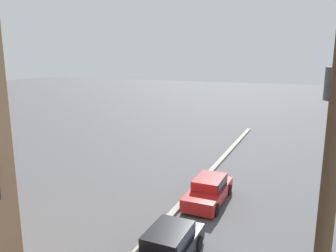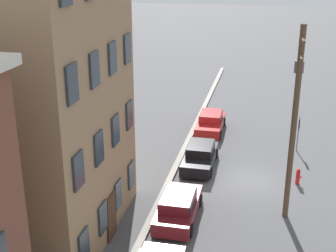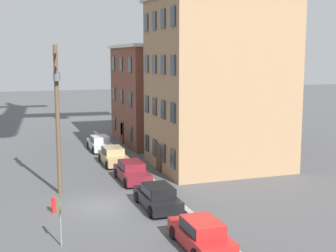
# 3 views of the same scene
# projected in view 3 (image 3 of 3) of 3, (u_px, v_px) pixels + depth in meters

# --- Properties ---
(ground_plane) EXTENTS (200.00, 200.00, 0.00)m
(ground_plane) POSITION_uv_depth(u_px,v_px,m) (102.00, 206.00, 28.17)
(ground_plane) COLOR #4C4C4F
(kerb_strip) EXTENTS (56.00, 0.36, 0.16)m
(kerb_strip) POSITION_uv_depth(u_px,v_px,m) (172.00, 198.00, 29.60)
(kerb_strip) COLOR #9E998E
(kerb_strip) RESTS_ON ground_plane
(apartment_corner) EXTENTS (11.26, 11.92, 10.12)m
(apartment_corner) POSITION_uv_depth(u_px,v_px,m) (175.00, 93.00, 49.51)
(apartment_corner) COLOR brown
(apartment_corner) RESTS_ON ground_plane
(apartment_midblock) EXTENTS (9.23, 10.46, 13.65)m
(apartment_midblock) POSITION_uv_depth(u_px,v_px,m) (218.00, 83.00, 37.44)
(apartment_midblock) COLOR #9E7A56
(apartment_midblock) RESTS_ON ground_plane
(car_silver) EXTENTS (4.40, 1.92, 1.43)m
(car_silver) POSITION_uv_depth(u_px,v_px,m) (100.00, 143.00, 44.84)
(car_silver) COLOR #B7B7BC
(car_silver) RESTS_ON ground_plane
(car_tan) EXTENTS (4.40, 1.92, 1.43)m
(car_tan) POSITION_uv_depth(u_px,v_px,m) (113.00, 155.00, 39.13)
(car_tan) COLOR tan
(car_tan) RESTS_ON ground_plane
(car_maroon) EXTENTS (4.40, 1.92, 1.43)m
(car_maroon) POSITION_uv_depth(u_px,v_px,m) (132.00, 171.00, 33.79)
(car_maroon) COLOR maroon
(car_maroon) RESTS_ON ground_plane
(car_black) EXTENTS (4.40, 1.92, 1.43)m
(car_black) POSITION_uv_depth(u_px,v_px,m) (158.00, 196.00, 27.70)
(car_black) COLOR black
(car_black) RESTS_ON ground_plane
(car_red) EXTENTS (4.40, 1.92, 1.43)m
(car_red) POSITION_uv_depth(u_px,v_px,m) (201.00, 233.00, 21.90)
(car_red) COLOR #B21E1E
(car_red) RESTS_ON ground_plane
(caution_sign) EXTENTS (1.00, 0.08, 2.44)m
(caution_sign) POSITION_uv_depth(u_px,v_px,m) (60.00, 213.00, 22.03)
(caution_sign) COLOR slate
(caution_sign) RESTS_ON ground_plane
(utility_pole) EXTENTS (2.40, 0.44, 9.69)m
(utility_pole) POSITION_uv_depth(u_px,v_px,m) (57.00, 112.00, 30.00)
(utility_pole) COLOR brown
(utility_pole) RESTS_ON ground_plane
(fire_hydrant) EXTENTS (0.24, 0.34, 0.96)m
(fire_hydrant) POSITION_uv_depth(u_px,v_px,m) (54.00, 205.00, 26.96)
(fire_hydrant) COLOR red
(fire_hydrant) RESTS_ON ground_plane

